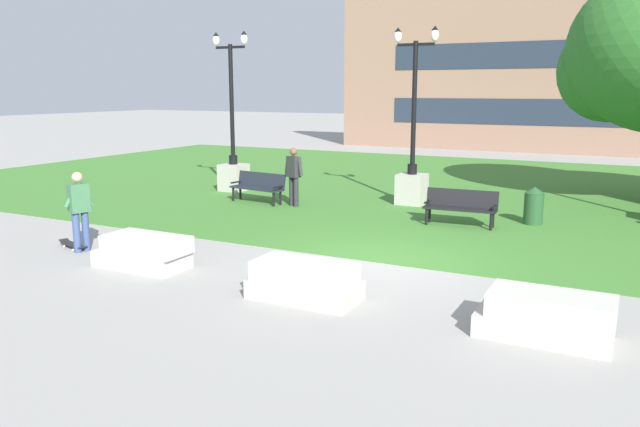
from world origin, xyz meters
TOP-DOWN VIEW (x-y plane):
  - ground_plane at (0.00, 0.00)m, footprint 140.00×140.00m
  - grass_lawn at (0.00, 10.00)m, footprint 40.00×20.00m
  - concrete_block_center at (-3.90, -2.38)m, footprint 1.87×0.90m
  - concrete_block_left at (-0.23, -2.59)m, footprint 1.80×0.90m
  - concrete_block_right at (3.54, -2.49)m, footprint 1.81×0.90m
  - person_skateboarder at (-5.92, -2.07)m, footprint 0.37×0.59m
  - skateboard at (-6.30, -1.98)m, footprint 1.03×0.50m
  - park_bench_near_right at (0.58, 4.11)m, footprint 1.83×0.64m
  - park_bench_far_left at (-5.72, 4.55)m, footprint 1.86×0.77m
  - lamp_post_left at (-1.51, 6.43)m, footprint 1.32×0.80m
  - lamp_post_right at (-7.70, 6.07)m, footprint 1.32×0.80m
  - trash_bin at (2.19, 5.15)m, footprint 0.49×0.49m
  - person_bystander_far_lawn at (-4.48, 4.52)m, footprint 0.70×0.37m
  - building_facade_distant at (1.25, 24.50)m, footprint 26.48×1.03m

SIDE VIEW (x-z plane):
  - ground_plane at x=0.00m, z-range 0.00..0.00m
  - grass_lawn at x=0.00m, z-range 0.00..0.02m
  - skateboard at x=-6.30m, z-range 0.02..0.15m
  - concrete_block_center at x=-3.90m, z-range -0.01..0.63m
  - concrete_block_left at x=-0.23m, z-range -0.01..0.63m
  - concrete_block_right at x=3.54m, z-range -0.01..0.63m
  - trash_bin at x=2.19m, z-range 0.02..0.98m
  - park_bench_near_right at x=0.58m, z-range 0.09..0.99m
  - park_bench_far_left at x=-5.72m, z-range 0.09..0.99m
  - person_skateboarder at x=-5.92m, z-range 0.11..1.82m
  - person_bystander_far_lawn at x=-4.48m, z-range 0.13..1.84m
  - lamp_post_left at x=-1.51m, z-range -1.51..3.63m
  - lamp_post_right at x=-7.70m, z-range -1.54..3.68m
  - building_facade_distant at x=1.25m, z-range -0.01..9.28m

